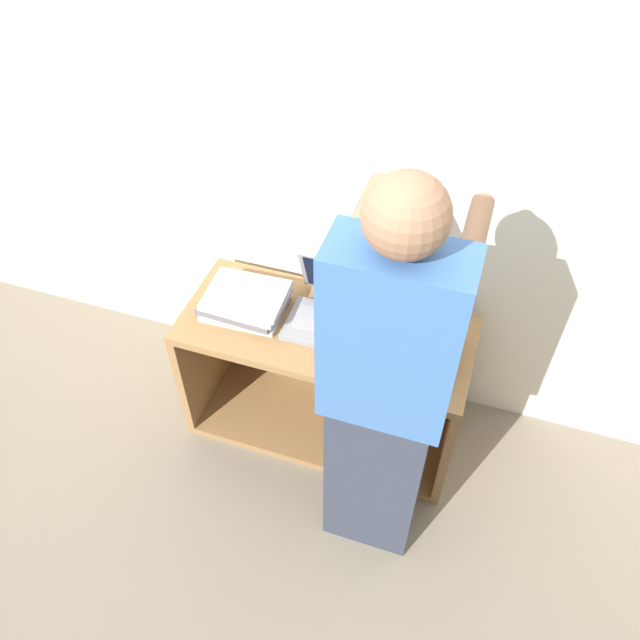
% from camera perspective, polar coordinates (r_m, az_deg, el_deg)
% --- Properties ---
extents(ground_plane, '(12.00, 12.00, 0.00)m').
position_cam_1_polar(ground_plane, '(2.87, -1.16, -13.24)').
color(ground_plane, '#756B5B').
extents(wall_back, '(8.00, 0.05, 2.40)m').
position_cam_1_polar(wall_back, '(2.41, 3.39, 14.33)').
color(wall_back, silver).
rests_on(wall_back, ground_plane).
extents(cart, '(1.18, 0.51, 0.65)m').
position_cam_1_polar(cart, '(2.78, 0.91, -4.41)').
color(cart, olive).
rests_on(cart, ground_plane).
extents(laptop_open, '(0.32, 0.32, 0.25)m').
position_cam_1_polar(laptop_open, '(2.49, 0.95, 0.95)').
color(laptop_open, gray).
rests_on(laptop_open, cart).
extents(laptop_stack_left, '(0.34, 0.26, 0.09)m').
position_cam_1_polar(laptop_stack_left, '(2.55, -6.86, 1.75)').
color(laptop_stack_left, '#B7B7BC').
rests_on(laptop_stack_left, cart).
extents(laptop_stack_right, '(0.34, 0.26, 0.12)m').
position_cam_1_polar(laptop_stack_right, '(2.40, 8.54, -1.65)').
color(laptop_stack_right, '#232326').
rests_on(laptop_stack_right, cart).
extents(person, '(0.40, 0.53, 1.69)m').
position_cam_1_polar(person, '(2.03, 5.90, -7.10)').
color(person, '#2D3342').
rests_on(person, ground_plane).
extents(inventory_tag, '(0.06, 0.02, 0.01)m').
position_cam_1_polar(inventory_tag, '(2.32, 8.33, -1.68)').
color(inventory_tag, red).
rests_on(inventory_tag, laptop_stack_right).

